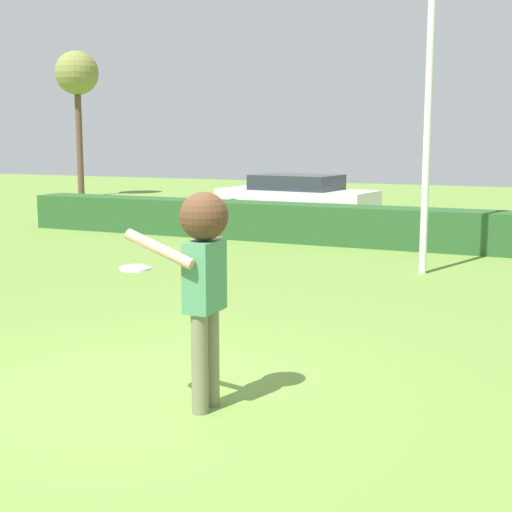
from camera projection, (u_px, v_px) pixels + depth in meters
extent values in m
plane|color=olive|center=(151.00, 397.00, 6.48)|extent=(60.00, 60.00, 0.00)
cylinder|color=#747655|center=(200.00, 364.00, 6.05)|extent=(0.14, 0.14, 0.84)
cylinder|color=#747655|center=(211.00, 357.00, 6.23)|extent=(0.14, 0.14, 0.84)
cube|color=#47895E|center=(205.00, 276.00, 6.03)|extent=(0.23, 0.38, 0.58)
cylinder|color=#D99F83|center=(159.00, 249.00, 5.89)|extent=(0.61, 0.10, 0.30)
cylinder|color=#D99F83|center=(218.00, 274.00, 6.24)|extent=(0.09, 0.09, 0.62)
sphere|color=#D99F83|center=(204.00, 220.00, 5.96)|extent=(0.22, 0.22, 0.22)
sphere|color=#4E311E|center=(204.00, 216.00, 5.95)|extent=(0.39, 0.39, 0.39)
cylinder|color=white|center=(136.00, 268.00, 6.06)|extent=(0.26, 0.26, 0.03)
cylinder|color=silver|center=(428.00, 101.00, 11.91)|extent=(0.12, 0.12, 5.65)
cube|color=#285427|center=(410.00, 228.00, 15.08)|extent=(18.48, 0.90, 0.81)
cube|color=white|center=(297.00, 200.00, 19.95)|extent=(4.34, 2.09, 0.55)
cube|color=#2D333D|center=(297.00, 182.00, 19.87)|extent=(2.34, 1.76, 0.40)
cylinder|color=black|center=(359.00, 210.00, 19.99)|extent=(0.61, 0.16, 0.60)
cylinder|color=black|center=(333.00, 216.00, 18.54)|extent=(0.61, 0.16, 0.60)
cylinder|color=black|center=(265.00, 205.00, 21.45)|extent=(0.61, 0.16, 0.60)
cylinder|color=black|center=(234.00, 210.00, 19.99)|extent=(0.61, 0.16, 0.60)
cylinder|color=brown|center=(80.00, 146.00, 28.16)|extent=(0.24, 0.24, 3.81)
sphere|color=olive|center=(77.00, 73.00, 27.73)|extent=(1.62, 1.62, 1.62)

